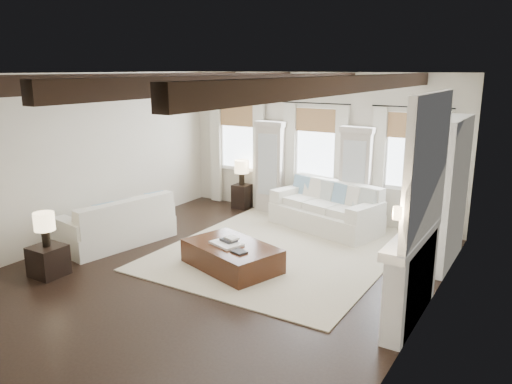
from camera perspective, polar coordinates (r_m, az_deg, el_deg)
The scene contains 16 objects.
ground at distance 8.42m, azimuth -4.16°, elevation -8.97°, with size 7.50×7.50×0.00m, color black.
room_shell at distance 8.24m, azimuth 3.50°, elevation 4.24°, with size 6.54×7.54×3.22m.
area_rug at distance 9.39m, azimuth 3.30°, elevation -6.42°, with size 3.86×4.83×0.02m, color #C0B497.
sofa_back at distance 10.52m, azimuth 8.15°, elevation -2.03°, with size 2.49×1.62×0.98m.
sofa_left at distance 9.86m, azimuth -15.40°, elevation -3.71°, with size 1.33×2.26×0.91m.
ottoman at distance 8.44m, azimuth -2.79°, elevation -7.37°, with size 1.59×1.00×0.42m, color black.
tray at distance 8.37m, azimuth -3.37°, elevation -5.89°, with size 0.50×0.38×0.04m, color white.
book_lower at distance 8.41m, azimuth -3.13°, elevation -5.51°, with size 0.26×0.20×0.04m, color #262628.
book_upper at distance 8.39m, azimuth -2.80°, elevation -5.28°, with size 0.22×0.17×0.03m, color beige.
book_loose at distance 8.01m, azimuth -1.96°, elevation -6.84°, with size 0.24×0.18×0.03m, color #262628.
side_table_front at distance 8.82m, azimuth -22.65°, elevation -7.26°, with size 0.50×0.50×0.50m, color black.
lamp_front at distance 8.62m, azimuth -23.04°, elevation -3.33°, with size 0.33×0.33×0.56m.
side_table_back at distance 12.00m, azimuth -1.63°, elevation -0.48°, with size 0.38×0.38×0.57m, color black.
lamp_back at distance 11.84m, azimuth -1.65°, elevation 2.75°, with size 0.34×0.34×0.59m.
candlestick_near at distance 7.03m, azimuth 15.15°, elevation -11.63°, with size 0.15×0.15×0.72m.
candlestick_far at distance 7.38m, azimuth 16.05°, elevation -10.47°, with size 0.14×0.14×0.71m.
Camera 1 is at (4.55, -6.29, 3.28)m, focal length 35.00 mm.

